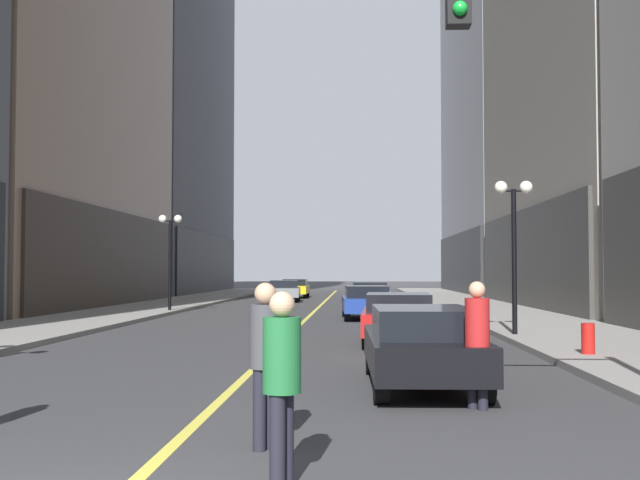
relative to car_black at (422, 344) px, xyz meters
The scene contains 17 objects.
ground_plane 27.66m from the car_black, 96.36° to the left, with size 200.00×200.00×0.00m, color #38383A.
sidewalk_left 29.73m from the car_black, 112.37° to the left, with size 4.50×78.00×0.15m, color gray.
sidewalk_right 27.98m from the car_black, 79.31° to the left, with size 4.50×78.00×0.15m, color gray.
lane_centre_stripe 27.66m from the car_black, 96.36° to the left, with size 0.16×70.00×0.01m, color #E5D64C.
building_right_far 58.47m from the car_black, 75.29° to the left, with size 12.89×26.00×45.17m.
car_black is the anchor object (origin of this frame).
car_red 7.70m from the car_black, 89.81° to the left, with size 1.99×4.57×1.32m.
car_blue 18.02m from the car_black, 92.20° to the left, with size 2.02×4.42×1.32m.
car_white 28.28m from the car_black, 90.82° to the left, with size 2.02×4.38×1.32m.
car_grey 35.76m from the car_black, 98.95° to the left, with size 2.12×4.56×1.32m.
car_yellow 42.48m from the car_black, 97.34° to the left, with size 1.84×4.63×1.32m.
pedestrian_with_orange_bag 4.91m from the car_black, 114.58° to the right, with size 0.48×0.48×1.78m.
pedestrian_in_green_parka 6.19m from the car_black, 106.05° to the right, with size 0.44×0.44×1.73m.
pedestrian_in_red_jacket 2.03m from the car_black, 72.31° to the right, with size 0.48×0.48×1.76m.
street_lamp_left_far 23.92m from the car_black, 113.44° to the left, with size 1.06×0.36×4.43m.
street_lamp_right_mid 10.06m from the car_black, 69.94° to the left, with size 1.06×0.36×4.43m.
fire_hydrant_right 5.54m from the car_black, 46.07° to the left, with size 0.28×0.28×0.80m, color red.
Camera 1 is at (2.01, -5.27, 1.91)m, focal length 43.67 mm.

